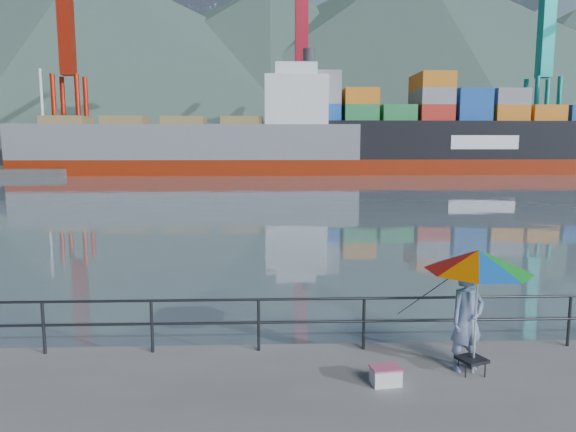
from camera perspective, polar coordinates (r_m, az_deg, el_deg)
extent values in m
cube|color=slate|center=(137.69, -1.83, 6.09)|extent=(500.00, 280.00, 0.00)
cube|color=#514F4C|center=(101.29, 3.98, 5.50)|extent=(200.00, 40.00, 0.40)
cylinder|color=#2D3033|center=(9.79, 2.63, -9.20)|extent=(22.00, 0.05, 0.05)
cylinder|color=#2D3033|center=(9.93, 2.62, -11.68)|extent=(22.00, 0.05, 0.05)
cube|color=#2D3033|center=(9.95, 2.61, -11.95)|extent=(22.00, 0.06, 1.00)
cone|color=#385147|center=(221.44, -21.19, 15.94)|extent=(312.00, 312.00, 75.00)
cone|color=#385147|center=(214.77, -2.00, 15.77)|extent=(282.88, 282.88, 68.00)
cone|color=#385147|center=(228.84, 13.87, 16.57)|extent=(332.80, 332.80, 80.00)
cone|color=#385147|center=(259.64, 28.89, 12.77)|extent=(257.92, 257.92, 62.00)
cube|color=gray|center=(100.25, 4.05, 6.23)|extent=(6.00, 2.40, 2.60)
cube|color=red|center=(101.13, 7.76, 7.66)|extent=(6.00, 2.40, 7.80)
cube|color=gray|center=(102.44, 11.38, 7.58)|extent=(6.00, 2.40, 7.80)
cube|color=#267F3F|center=(104.17, 14.84, 6.04)|extent=(6.00, 2.40, 2.60)
cube|color=orange|center=(106.24, 18.21, 5.94)|extent=(6.00, 2.40, 2.60)
cube|color=orange|center=(108.64, 21.51, 7.20)|extent=(6.00, 2.40, 7.80)
cube|color=orange|center=(111.39, 24.60, 7.04)|extent=(6.00, 2.40, 7.80)
cube|color=red|center=(114.45, 27.49, 6.21)|extent=(6.00, 2.40, 5.20)
cube|color=yellow|center=(103.21, 3.88, 6.99)|extent=(6.00, 2.40, 5.20)
cube|color=red|center=(104.11, 7.45, 6.23)|extent=(6.00, 2.40, 2.60)
cube|color=orange|center=(105.36, 11.00, 7.59)|extent=(6.00, 2.40, 7.80)
cube|color=#267F3F|center=(107.02, 14.39, 6.79)|extent=(6.00, 2.40, 5.20)
cube|color=orange|center=(109.06, 17.66, 6.00)|extent=(6.00, 2.40, 2.60)
cube|color=#194CA5|center=(111.42, 20.83, 5.89)|extent=(6.00, 2.40, 2.60)
cube|color=red|center=(114.08, 23.92, 7.07)|extent=(6.00, 2.40, 7.80)
cube|color=#194CA5|center=(117.07, 26.76, 6.27)|extent=(6.00, 2.40, 5.20)
cube|color=#194CA5|center=(106.22, 3.70, 6.31)|extent=(6.00, 2.40, 2.60)
cube|color=#267F3F|center=(107.05, 7.20, 6.97)|extent=(6.00, 2.40, 5.20)
cube|color=orange|center=(108.29, 10.62, 6.91)|extent=(6.00, 2.40, 5.20)
imported|color=navy|center=(9.53, 19.25, -10.83)|extent=(0.74, 0.60, 1.78)
cylinder|color=white|center=(9.37, 20.12, -10.55)|extent=(0.04, 0.04, 1.97)
cone|color=#DA6500|center=(9.12, 20.41, -4.65)|extent=(2.28, 2.28, 0.36)
cube|color=black|center=(9.61, 19.76, -14.75)|extent=(0.54, 0.54, 0.05)
cube|color=#2D3033|center=(9.67, 19.72, -15.50)|extent=(0.35, 0.35, 0.22)
cube|color=silver|center=(8.89, 10.79, -17.12)|extent=(0.50, 0.37, 0.27)
cylinder|color=black|center=(10.86, 14.47, -13.28)|extent=(0.50, 1.74, 1.27)
cube|color=maroon|center=(78.04, -10.99, 5.29)|extent=(49.75, 8.61, 2.50)
cube|color=gray|center=(77.98, -11.06, 8.04)|extent=(49.75, 8.61, 5.00)
cube|color=silver|center=(77.45, 0.83, 12.63)|extent=(9.00, 7.23, 7.00)
cube|color=maroon|center=(85.18, 19.61, 5.17)|extent=(58.48, 9.75, 2.50)
cube|color=black|center=(85.13, 19.73, 7.90)|extent=(58.48, 9.75, 5.60)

